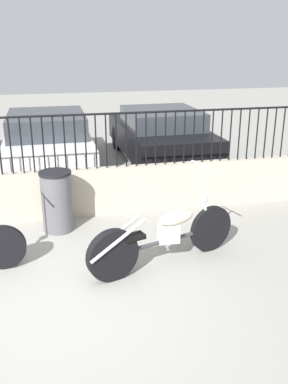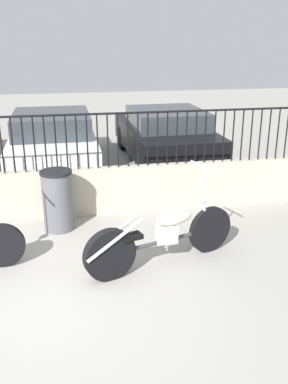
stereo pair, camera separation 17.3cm
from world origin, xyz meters
name	(u,v)px [view 1 (the left image)]	position (x,y,z in m)	size (l,w,h in m)	color
ground_plane	(60,307)	(0.00, 0.00, 0.00)	(40.00, 40.00, 0.00)	gray
low_wall	(53,195)	(0.00, 2.62, 0.41)	(8.74, 0.18, 0.82)	#B2A893
fence_railing	(48,136)	(0.00, 2.62, 1.41)	(8.74, 0.04, 0.92)	black
motorcycle_dark_grey	(158,238)	(1.31, 0.67, 0.41)	(2.16, 0.87, 1.31)	black
trash_bin	(57,201)	(0.06, 2.11, 0.48)	(0.49, 0.49, 0.97)	#56565B
car_white	(48,140)	(-0.03, 5.60, 0.67)	(1.86, 4.21, 1.31)	black
car_black	(160,134)	(2.67, 5.77, 0.65)	(1.94, 4.05, 1.27)	black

